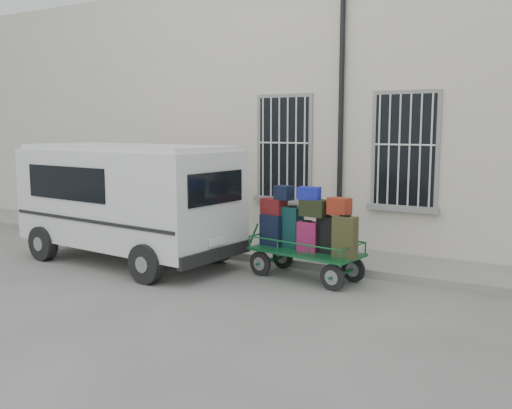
% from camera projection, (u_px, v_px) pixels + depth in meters
% --- Properties ---
extents(ground, '(80.00, 80.00, 0.00)m').
position_uv_depth(ground, '(226.00, 279.00, 10.22)').
color(ground, slate).
rests_on(ground, ground).
extents(building, '(24.00, 5.15, 6.00)m').
position_uv_depth(building, '(344.00, 115.00, 14.51)').
color(building, beige).
rests_on(building, ground).
extents(sidewalk, '(24.00, 1.70, 0.15)m').
position_uv_depth(sidewalk, '(283.00, 252.00, 12.09)').
color(sidewalk, gray).
rests_on(sidewalk, ground).
extents(luggage_cart, '(2.40, 1.21, 1.66)m').
position_uv_depth(luggage_cart, '(306.00, 232.00, 10.15)').
color(luggage_cart, black).
rests_on(luggage_cart, ground).
extents(van, '(4.84, 2.47, 2.36)m').
position_uv_depth(van, '(127.00, 195.00, 11.40)').
color(van, white).
rests_on(van, ground).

